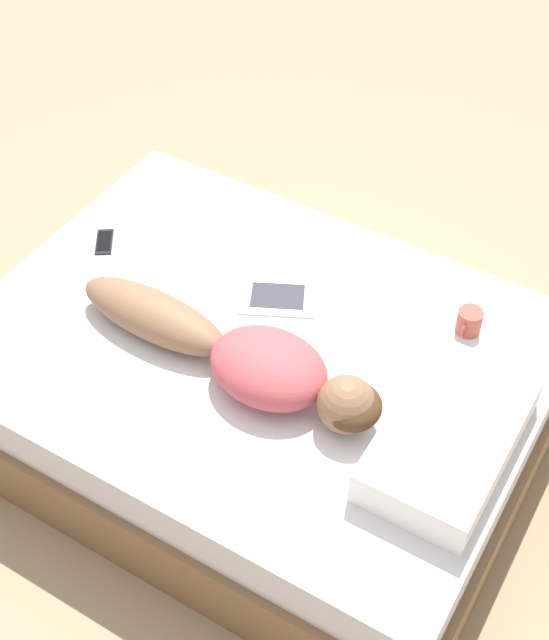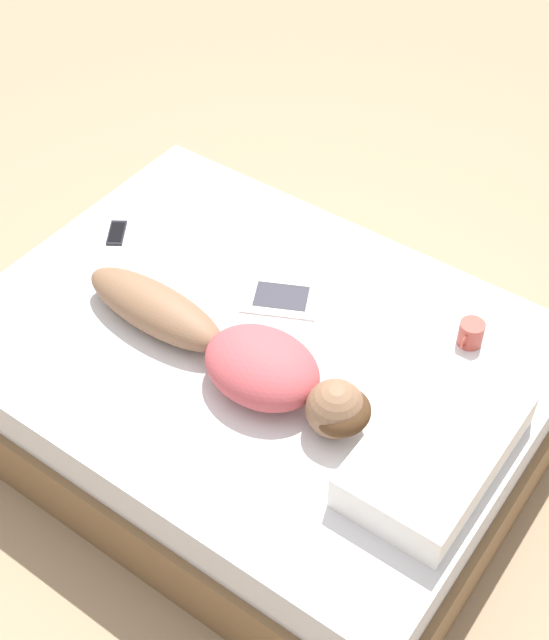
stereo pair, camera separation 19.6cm
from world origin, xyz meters
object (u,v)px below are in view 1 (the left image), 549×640
(cell_phone, at_px, (104,242))
(open_magazine, at_px, (280,279))
(person, at_px, (243,356))
(coffee_mug, at_px, (469,321))

(cell_phone, bearing_deg, open_magazine, 159.96)
(open_magazine, bearing_deg, cell_phone, -102.36)
(open_magazine, relative_size, cell_phone, 3.11)
(person, distance_m, open_magazine, 0.52)
(open_magazine, bearing_deg, person, -10.15)
(coffee_mug, xyz_separation_m, cell_phone, (0.31, -1.51, -0.05))
(person, height_order, coffee_mug, person)
(person, height_order, open_magazine, person)
(person, relative_size, open_magazine, 2.45)
(open_magazine, height_order, cell_phone, same)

